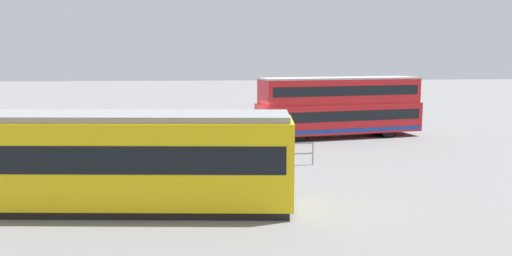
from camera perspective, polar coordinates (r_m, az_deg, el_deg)
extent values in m
plane|color=slate|center=(30.13, -0.71, -1.71)|extent=(160.00, 160.00, 0.00)
cube|color=red|center=(32.59, 9.44, 1.19)|extent=(10.89, 4.43, 1.85)
cube|color=red|center=(32.43, 9.51, 4.16)|extent=(10.56, 4.28, 1.53)
cube|color=black|center=(32.56, 9.45, 1.58)|extent=(10.38, 4.36, 0.64)
cube|color=black|center=(32.43, 9.51, 4.30)|extent=(10.05, 4.20, 0.60)
cube|color=#193FA5|center=(32.68, 9.41, 0.01)|extent=(10.69, 4.43, 0.24)
cube|color=#B2B2B7|center=(32.39, 9.54, 5.60)|extent=(10.56, 4.28, 0.10)
cylinder|color=black|center=(31.41, 3.99, -0.41)|extent=(1.44, 2.54, 1.00)
cylinder|color=black|center=(34.05, 13.84, 0.04)|extent=(1.44, 2.54, 1.00)
cube|color=yellow|center=(17.75, -16.90, -3.55)|extent=(12.93, 4.02, 2.82)
cube|color=black|center=(17.69, -16.94, -2.65)|extent=(12.43, 3.99, 0.90)
cube|color=gray|center=(17.51, -17.10, 1.30)|extent=(12.66, 3.78, 0.20)
cube|color=black|center=(18.11, -16.70, -8.31)|extent=(12.67, 3.86, 0.25)
cylinder|color=#4C3F2D|center=(24.75, -6.25, -2.99)|extent=(0.14, 0.14, 0.80)
cylinder|color=#4C3F2D|center=(24.95, -6.45, -2.90)|extent=(0.14, 0.14, 0.80)
cylinder|color=navy|center=(24.72, -6.37, -1.34)|extent=(0.42, 0.42, 0.61)
sphere|color=#8C6647|center=(24.66, -6.39, -0.39)|extent=(0.22, 0.22, 0.22)
cube|color=gray|center=(23.41, -5.16, -1.98)|extent=(9.74, 0.49, 0.06)
cube|color=gray|center=(23.50, -5.14, -3.18)|extent=(9.74, 0.49, 0.06)
cylinder|color=gray|center=(24.22, 6.47, -2.92)|extent=(0.07, 0.07, 1.05)
cylinder|color=gray|center=(23.50, -5.14, -3.24)|extent=(0.07, 0.07, 1.05)
cylinder|color=gray|center=(23.79, -16.97, -3.43)|extent=(0.07, 0.07, 1.05)
cylinder|color=slate|center=(23.15, -14.48, -1.99)|extent=(0.10, 0.10, 2.37)
cube|color=#1999D8|center=(22.99, -14.58, -0.16)|extent=(0.93, 0.30, 0.66)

